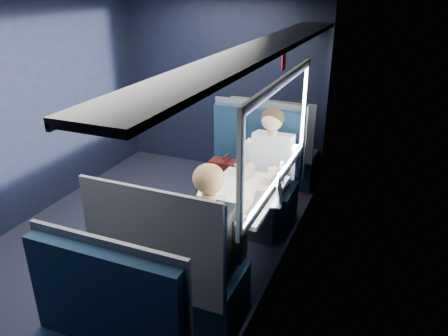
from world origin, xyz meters
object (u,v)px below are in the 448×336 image
at_px(seat_bay_near, 249,182).
at_px(bottle_small, 281,174).
at_px(cup, 272,172).
at_px(seat_bay_far, 173,275).
at_px(man, 269,167).
at_px(table, 238,200).
at_px(laptop, 273,195).
at_px(seat_row_front, 275,154).
at_px(woman, 212,235).

bearing_deg(seat_bay_near, bottle_small, -48.47).
xyz_separation_m(bottle_small, cup, (-0.13, 0.13, -0.05)).
bearing_deg(seat_bay_far, man, 80.97).
relative_size(man, cup, 15.64).
height_order(table, man, man).
bearing_deg(cup, seat_bay_near, 130.40).
distance_m(man, laptop, 0.80).
distance_m(seat_bay_far, seat_row_front, 2.67).
bearing_deg(laptop, seat_bay_far, -121.78).
relative_size(seat_row_front, woman, 0.88).
height_order(seat_bay_far, woman, woman).
relative_size(seat_bay_near, cup, 14.91).
bearing_deg(woman, seat_bay_near, 99.38).
distance_m(seat_row_front, cup, 1.45).
height_order(seat_bay_near, seat_row_front, seat_bay_near).
relative_size(seat_bay_near, seat_bay_far, 1.00).
xyz_separation_m(laptop, bottle_small, (-0.03, 0.36, 0.04)).
relative_size(table, man, 0.76).
height_order(seat_row_front, cup, seat_row_front).
relative_size(woman, bottle_small, 6.14).
bearing_deg(seat_row_front, seat_bay_far, -90.00).
bearing_deg(man, seat_bay_near, 146.90).
distance_m(table, seat_bay_far, 0.93).
xyz_separation_m(seat_bay_near, laptop, (0.52, -0.92, 0.38)).
xyz_separation_m(seat_bay_near, man, (0.26, -0.17, 0.30)).
height_order(seat_bay_near, cup, seat_bay_near).
xyz_separation_m(seat_bay_near, bottle_small, (0.49, -0.55, 0.41)).
bearing_deg(man, bottle_small, -59.07).
bearing_deg(seat_bay_far, woman, 33.82).
distance_m(table, woman, 0.71).
xyz_separation_m(seat_bay_far, laptop, (0.51, 0.83, 0.39)).
bearing_deg(table, man, 84.48).
height_order(man, laptop, man).
relative_size(table, seat_bay_far, 0.79).
relative_size(bottle_small, cup, 2.55).
bearing_deg(seat_bay_near, cup, -49.60).
distance_m(table, seat_bay_near, 0.92).
bearing_deg(laptop, man, 109.35).
xyz_separation_m(woman, laptop, (0.26, 0.66, 0.07)).
bearing_deg(laptop, bottle_small, 95.07).
relative_size(table, cup, 11.83).
bearing_deg(table, woman, -84.55).
height_order(table, laptop, laptop).
bearing_deg(man, woman, -90.00).
bearing_deg(seat_bay_far, table, 78.22).
bearing_deg(table, seat_row_front, 95.80).
xyz_separation_m(seat_bay_far, cup, (0.35, 1.31, 0.37)).
height_order(seat_row_front, laptop, seat_row_front).
relative_size(seat_bay_near, bottle_small, 5.85).
height_order(table, cup, cup).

